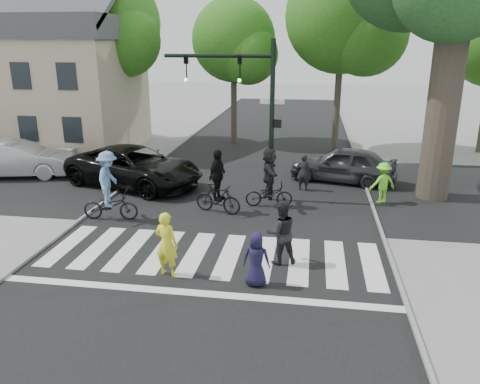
% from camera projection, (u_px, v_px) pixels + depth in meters
% --- Properties ---
extents(ground, '(120.00, 120.00, 0.00)m').
position_uv_depth(ground, '(205.00, 271.00, 12.60)').
color(ground, gray).
rests_on(ground, ground).
extents(road_stem, '(10.00, 70.00, 0.01)m').
position_uv_depth(road_stem, '(235.00, 208.00, 17.30)').
color(road_stem, black).
rests_on(road_stem, ground).
extents(road_cross, '(70.00, 10.00, 0.01)m').
position_uv_depth(road_cross, '(246.00, 185.00, 20.13)').
color(road_cross, black).
rests_on(road_cross, ground).
extents(curb_left, '(0.10, 70.00, 0.10)m').
position_uv_depth(curb_left, '(106.00, 200.00, 18.02)').
color(curb_left, gray).
rests_on(curb_left, ground).
extents(curb_right, '(0.10, 70.00, 0.10)m').
position_uv_depth(curb_right, '(375.00, 214.00, 16.56)').
color(curb_right, gray).
rests_on(curb_right, ground).
extents(crosswalk, '(10.00, 3.85, 0.01)m').
position_uv_depth(crosswalk, '(210.00, 260.00, 13.22)').
color(crosswalk, silver).
rests_on(crosswalk, ground).
extents(traffic_signal, '(4.45, 0.29, 6.00)m').
position_uv_depth(traffic_signal, '(249.00, 98.00, 17.19)').
color(traffic_signal, black).
rests_on(traffic_signal, ground).
extents(bg_tree_0, '(5.46, 5.20, 8.97)m').
position_uv_depth(bg_tree_0, '(37.00, 37.00, 27.77)').
color(bg_tree_0, brown).
rests_on(bg_tree_0, ground).
extents(bg_tree_1, '(6.09, 5.80, 9.80)m').
position_uv_depth(bg_tree_1, '(113.00, 28.00, 26.39)').
color(bg_tree_1, brown).
rests_on(bg_tree_1, ground).
extents(bg_tree_2, '(5.04, 4.80, 8.40)m').
position_uv_depth(bg_tree_2, '(237.00, 44.00, 26.72)').
color(bg_tree_2, brown).
rests_on(bg_tree_2, ground).
extents(bg_tree_3, '(6.30, 6.00, 10.20)m').
position_uv_depth(bg_tree_3, '(349.00, 20.00, 24.22)').
color(bg_tree_3, brown).
rests_on(bg_tree_3, ground).
extents(house, '(8.40, 8.10, 8.82)m').
position_uv_depth(house, '(59.00, 81.00, 26.26)').
color(house, '#B6A08D').
rests_on(house, ground).
extents(pedestrian_woman, '(0.73, 0.57, 1.76)m').
position_uv_depth(pedestrian_woman, '(167.00, 244.00, 12.11)').
color(pedestrian_woman, yellow).
rests_on(pedestrian_woman, ground).
extents(pedestrian_child, '(0.70, 0.46, 1.42)m').
position_uv_depth(pedestrian_child, '(256.00, 259.00, 11.64)').
color(pedestrian_child, '#191534').
rests_on(pedestrian_child, ground).
extents(pedestrian_adult, '(1.07, 0.96, 1.81)m').
position_uv_depth(pedestrian_adult, '(281.00, 233.00, 12.78)').
color(pedestrian_adult, black).
rests_on(pedestrian_adult, ground).
extents(cyclist_left, '(1.96, 1.30, 2.41)m').
position_uv_depth(cyclist_left, '(109.00, 191.00, 15.93)').
color(cyclist_left, black).
rests_on(cyclist_left, ground).
extents(cyclist_mid, '(1.84, 1.16, 2.31)m').
position_uv_depth(cyclist_mid, '(218.00, 187.00, 16.60)').
color(cyclist_mid, black).
rests_on(cyclist_mid, ground).
extents(cyclist_right, '(1.81, 1.68, 2.22)m').
position_uv_depth(cyclist_right, '(269.00, 181.00, 17.25)').
color(cyclist_right, black).
rests_on(cyclist_right, ground).
extents(car_suv, '(6.59, 4.62, 1.67)m').
position_uv_depth(car_suv, '(134.00, 167.00, 19.79)').
color(car_suv, black).
rests_on(car_suv, ground).
extents(car_silver, '(5.20, 2.76, 1.63)m').
position_uv_depth(car_silver, '(17.00, 159.00, 21.18)').
color(car_silver, '#B0B1B6').
rests_on(car_silver, ground).
extents(car_grey, '(4.87, 2.89, 1.55)m').
position_uv_depth(car_grey, '(343.00, 164.00, 20.45)').
color(car_grey, '#2D2D31').
rests_on(car_grey, ground).
extents(bystander_hivis, '(1.16, 0.92, 1.58)m').
position_uv_depth(bystander_hivis, '(383.00, 183.00, 17.71)').
color(bystander_hivis, '#72E62E').
rests_on(bystander_hivis, ground).
extents(bystander_dark, '(0.62, 0.46, 1.54)m').
position_uv_depth(bystander_dark, '(304.00, 172.00, 19.21)').
color(bystander_dark, black).
rests_on(bystander_dark, ground).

